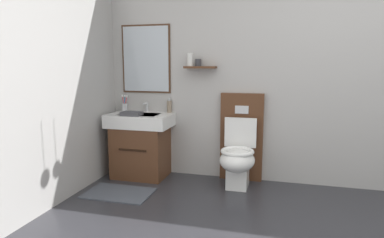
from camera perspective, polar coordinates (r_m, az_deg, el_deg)
The scene contains 8 objects.
wall_back at distance 3.93m, azimuth 24.01°, elevation 9.41°, with size 5.51×0.63×2.78m.
bath_mat at distance 3.67m, azimuth -12.21°, elevation -12.04°, with size 0.68×0.44×0.01m, color #474C56.
vanity_sink_left at distance 4.07m, azimuth -8.53°, elevation -4.07°, with size 0.73×0.50×0.75m.
tap_on_left_sink at distance 4.16m, azimuth -7.66°, elevation 2.19°, with size 0.03×0.13×0.11m.
toilet at distance 3.78m, azimuth 7.94°, elevation -5.40°, with size 0.48×0.63×1.00m.
toothbrush_cup at distance 4.27m, azimuth -11.24°, elevation 2.09°, with size 0.07×0.07×0.20m.
soap_dispenser at distance 4.05m, azimuth -3.83°, elevation 2.12°, with size 0.06×0.06×0.18m.
folded_hand_towel at distance 3.88m, azimuth -10.08°, elevation 0.90°, with size 0.22×0.16×0.04m, color #47474C.
Camera 1 is at (-0.59, -2.05, 1.33)m, focal length 31.79 mm.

